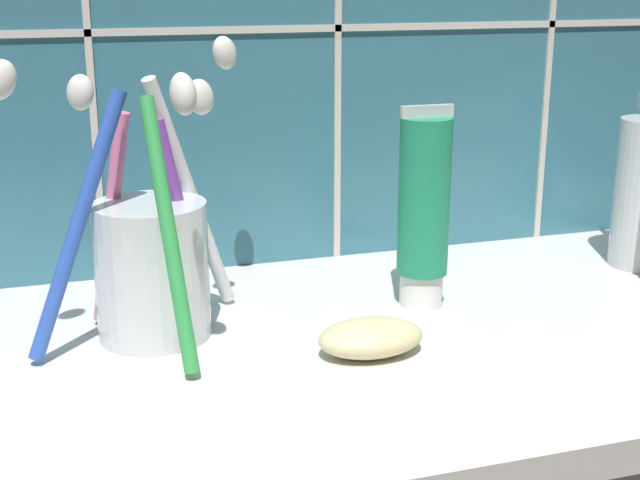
% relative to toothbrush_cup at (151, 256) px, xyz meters
% --- Properties ---
extents(sink_counter, '(0.72, 0.33, 0.02)m').
position_rel_toothbrush_cup_xyz_m(sink_counter, '(0.14, -0.04, -0.06)').
color(sink_counter, silver).
rests_on(sink_counter, ground).
extents(toothbrush_cup, '(0.16, 0.15, 0.18)m').
position_rel_toothbrush_cup_xyz_m(toothbrush_cup, '(0.00, 0.00, 0.00)').
color(toothbrush_cup, silver).
rests_on(toothbrush_cup, sink_counter).
extents(toothpaste_tube, '(0.04, 0.03, 0.14)m').
position_rel_toothbrush_cup_xyz_m(toothpaste_tube, '(0.18, 0.00, 0.02)').
color(toothpaste_tube, white).
rests_on(toothpaste_tube, sink_counter).
extents(soap_bar, '(0.06, 0.04, 0.02)m').
position_rel_toothbrush_cup_xyz_m(soap_bar, '(0.12, -0.07, -0.04)').
color(soap_bar, beige).
rests_on(soap_bar, sink_counter).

